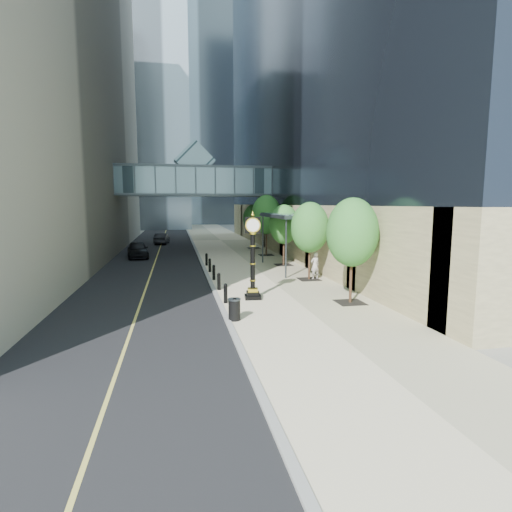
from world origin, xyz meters
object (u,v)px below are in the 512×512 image
at_px(street_clock, 253,262).
at_px(trash_bin, 234,310).
at_px(car_near, 138,249).
at_px(pedestrian, 315,266).
at_px(car_far, 162,239).

relative_size(street_clock, trash_bin, 5.07).
xyz_separation_m(trash_bin, car_near, (-6.04, 22.35, 0.29)).
distance_m(trash_bin, pedestrian, 10.91).
bearing_deg(car_far, car_near, 88.79).
height_order(trash_bin, car_near, car_near).
bearing_deg(car_near, car_far, 74.48).
height_order(street_clock, car_far, street_clock).
distance_m(car_near, car_far, 13.19).
xyz_separation_m(trash_bin, car_far, (-4.21, 35.41, 0.20)).
height_order(street_clock, pedestrian, street_clock).
bearing_deg(street_clock, trash_bin, -106.36).
distance_m(trash_bin, car_near, 23.15).
bearing_deg(pedestrian, street_clock, 25.49).
bearing_deg(car_near, pedestrian, -54.73).
bearing_deg(trash_bin, street_clock, 67.75).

